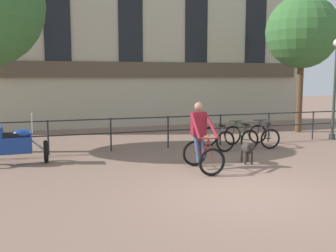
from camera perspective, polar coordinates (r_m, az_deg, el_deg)
The scene contains 11 objects.
ground_plane at distance 8.24m, azimuth 11.29°, elevation -9.56°, with size 60.00×60.00×0.00m, color #846656.
canal_railing at distance 12.78m, azimuth 0.02°, elevation -0.07°, with size 15.05×0.05×1.05m.
building_facade at distance 18.38m, azimuth -5.67°, elevation 13.96°, with size 18.00×0.72×8.98m.
cyclist_with_bike at distance 9.92m, azimuth 4.80°, elevation -1.99°, with size 0.68×1.17×1.70m.
dog at distance 10.79m, azimuth 11.47°, elevation -3.23°, with size 0.36×0.88×0.60m.
parked_motorcycle at distance 11.21m, azimuth -21.40°, elevation -2.43°, with size 1.68×0.64×1.35m.
parked_bicycle_near_lamp at distance 12.75m, azimuth 7.12°, elevation -1.74°, with size 0.76×1.17×0.86m.
parked_bicycle_mid_left at distance 13.13m, azimuth 10.53°, elevation -1.54°, with size 0.73×1.15×0.86m.
parked_bicycle_mid_right at distance 13.56m, azimuth 13.74°, elevation -1.35°, with size 0.82×1.20×0.86m.
street_lamp at distance 15.63m, azimuth 23.08°, elevation 5.74°, with size 0.28×0.28×3.66m.
tree_canalside_right at distance 17.26m, azimuth 18.90°, elevation 12.73°, with size 2.94×2.94×5.58m.
Camera 1 is at (-3.87, -6.86, 2.40)m, focal length 42.00 mm.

